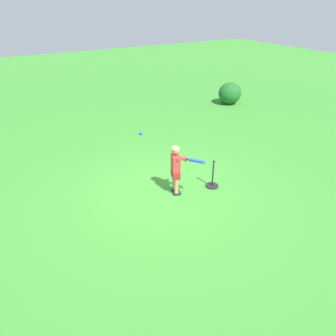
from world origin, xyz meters
TOP-DOWN VIEW (x-y plane):
  - ground_plane at (0.00, 0.00)m, footprint 40.00×40.00m
  - child_batter at (0.21, -0.19)m, footprint 0.46×0.70m
  - play_ball_behind_batter at (1.00, 3.07)m, footprint 0.10×0.10m
  - batting_tee at (1.01, -0.37)m, footprint 0.28×0.28m
  - shrub_left_background at (5.30, 4.12)m, footprint 0.88×0.82m

SIDE VIEW (x-z plane):
  - ground_plane at x=0.00m, z-range 0.00..0.00m
  - play_ball_behind_batter at x=1.00m, z-range 0.00..0.10m
  - batting_tee at x=1.01m, z-range -0.21..0.41m
  - shrub_left_background at x=5.30m, z-range 0.00..0.81m
  - child_batter at x=0.21m, z-range 0.11..1.19m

